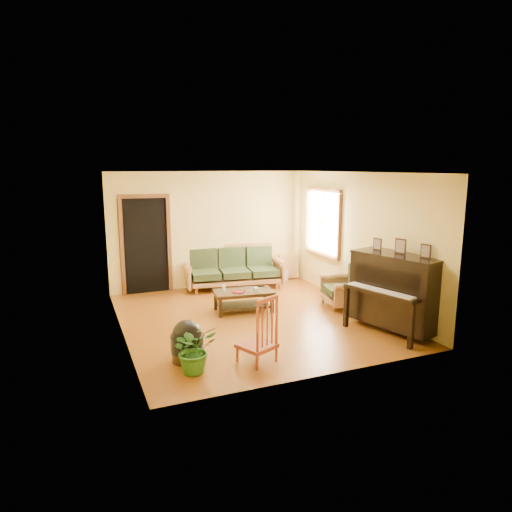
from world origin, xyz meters
name	(u,v)px	position (x,y,z in m)	size (l,w,h in m)	color
floor	(252,318)	(0.00, 0.00, 0.00)	(5.00, 5.00, 0.00)	#69350D
doorway	(146,246)	(-1.45, 2.48, 1.02)	(1.08, 0.16, 2.05)	black
window	(323,222)	(2.21, 1.30, 1.50)	(0.12, 1.36, 1.46)	white
sofa	(234,267)	(0.43, 2.12, 0.47)	(2.19, 0.92, 0.94)	#9D6539
coffee_table	(243,301)	(0.00, 0.43, 0.20)	(1.11, 0.60, 0.40)	black
armchair	(343,285)	(1.91, -0.01, 0.42)	(0.81, 0.85, 0.85)	#9D6539
piano	(396,293)	(1.97, -1.49, 0.65)	(0.87, 1.47, 1.30)	black
footstool	(187,346)	(-1.53, -1.36, 0.22)	(0.46, 0.46, 0.44)	black
red_chair	(257,329)	(-0.64, -1.77, 0.49)	(0.45, 0.50, 0.97)	maroon
leaning_frame	(289,266)	(1.94, 2.40, 0.31)	(0.47, 0.10, 0.63)	gold
ceramic_crock	(284,275)	(1.76, 2.29, 0.12)	(0.20, 0.20, 0.25)	#34599E
potted_plant	(194,349)	(-1.53, -1.76, 0.33)	(0.59, 0.51, 0.66)	#265C1A
book	(236,293)	(-0.19, 0.31, 0.41)	(0.15, 0.21, 0.02)	maroon
candle	(224,288)	(-0.35, 0.52, 0.46)	(0.07, 0.07, 0.12)	white
glass_jar	(256,289)	(0.22, 0.32, 0.44)	(0.10, 0.10, 0.07)	silver
remote	(261,286)	(0.43, 0.60, 0.41)	(0.14, 0.04, 0.01)	black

